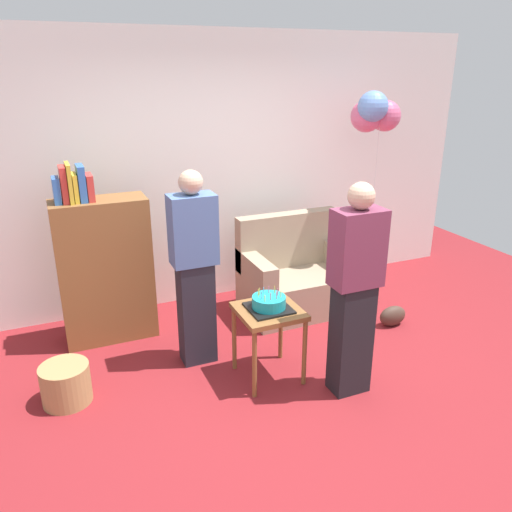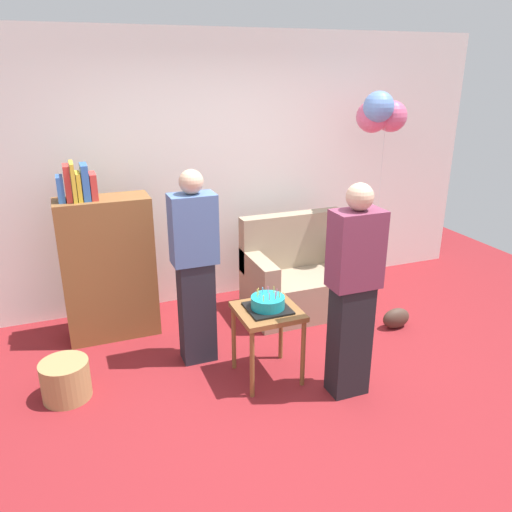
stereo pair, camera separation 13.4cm
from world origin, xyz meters
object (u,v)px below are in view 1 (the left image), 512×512
at_px(wicker_basket, 66,384).
at_px(person_holding_cake, 354,291).
at_px(side_table, 269,320).
at_px(balloon_bunch, 375,113).
at_px(handbag, 393,316).
at_px(bookshelf, 104,268).
at_px(couch, 296,277).
at_px(birthday_cake, 269,303).
at_px(person_blowing_candles, 195,269).

bearing_deg(wicker_basket, person_holding_cake, -18.98).
xyz_separation_m(side_table, balloon_bunch, (1.60, 1.04, 1.42)).
bearing_deg(handbag, balloon_bunch, 79.08).
bearing_deg(bookshelf, couch, -4.72).
xyz_separation_m(birthday_cake, wicker_basket, (-1.52, 0.29, -0.50)).
bearing_deg(couch, handbag, -46.47).
height_order(couch, bookshelf, bookshelf).
relative_size(side_table, handbag, 2.14).
distance_m(person_blowing_candles, handbag, 2.04).
height_order(handbag, balloon_bunch, balloon_bunch).
relative_size(bookshelf, wicker_basket, 4.50).
relative_size(bookshelf, handbag, 5.78).
xyz_separation_m(couch, person_holding_cake, (-0.28, -1.42, 0.49)).
bearing_deg(wicker_basket, birthday_cake, -10.78).
distance_m(bookshelf, handbag, 2.73).
bearing_deg(person_holding_cake, couch, -91.15).
bearing_deg(person_holding_cake, wicker_basket, -8.90).
bearing_deg(birthday_cake, wicker_basket, 169.22).
relative_size(bookshelf, person_blowing_candles, 0.99).
relative_size(couch, person_holding_cake, 0.67).
xyz_separation_m(couch, wicker_basket, (-2.29, -0.73, -0.19)).
relative_size(person_blowing_candles, balloon_bunch, 0.76).
bearing_deg(handbag, wicker_basket, -179.70).
bearing_deg(person_holding_cake, birthday_cake, -29.14).
height_order(couch, person_holding_cake, person_holding_cake).
height_order(person_holding_cake, handbag, person_holding_cake).
xyz_separation_m(birthday_cake, balloon_bunch, (1.60, 1.04, 1.28)).
relative_size(bookshelf, balloon_bunch, 0.76).
xyz_separation_m(person_blowing_candles, wicker_basket, (-1.07, -0.18, -0.68)).
bearing_deg(side_table, wicker_basket, 169.22).
bearing_deg(balloon_bunch, handbag, -100.92).
relative_size(person_holding_cake, wicker_basket, 4.53).
distance_m(birthday_cake, handbag, 1.59).
height_order(couch, person_blowing_candles, person_blowing_candles).
xyz_separation_m(couch, handbag, (0.68, -0.72, -0.24)).
xyz_separation_m(side_table, wicker_basket, (-1.52, 0.29, -0.36)).
bearing_deg(person_blowing_candles, person_holding_cake, -21.24).
bearing_deg(bookshelf, person_blowing_candles, -48.58).
relative_size(bookshelf, person_holding_cake, 0.99).
xyz_separation_m(side_table, person_holding_cake, (0.49, -0.40, 0.33)).
bearing_deg(birthday_cake, person_blowing_candles, 133.64).
bearing_deg(side_table, person_holding_cake, -39.23).
distance_m(wicker_basket, handbag, 2.97).
relative_size(side_table, person_holding_cake, 0.37).
xyz_separation_m(side_table, birthday_cake, (-0.00, 0.00, 0.14)).
xyz_separation_m(couch, bookshelf, (-1.84, 0.15, 0.34)).
bearing_deg(bookshelf, person_holding_cake, -45.26).
distance_m(birthday_cake, person_blowing_candles, 0.67).
bearing_deg(couch, balloon_bunch, 1.42).
xyz_separation_m(wicker_basket, handbag, (2.97, 0.02, -0.05)).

